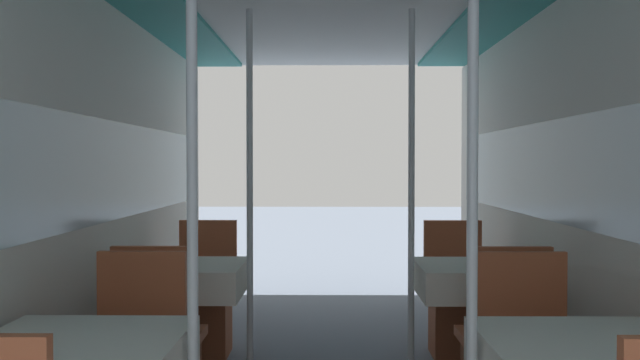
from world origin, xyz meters
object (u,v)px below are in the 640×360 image
support_pole_left_1 (250,197)px  dining_table_right_1 (476,283)px  support_pole_left_0 (192,221)px  chair_right_far_1 (456,314)px  dining_table_left_1 (186,282)px  support_pole_right_0 (472,222)px  chair_left_far_1 (204,313)px  support_pole_right_1 (411,197)px

support_pole_left_1 → dining_table_right_1: (1.34, 0.00, -0.51)m
support_pole_left_0 → chair_right_far_1: (1.34, 2.42, -0.83)m
support_pole_left_0 → support_pole_left_1: same height
dining_table_left_1 → support_pole_left_1: bearing=0.0°
support_pole_right_0 → dining_table_right_1: (0.38, 1.78, -0.51)m
chair_left_far_1 → chair_right_far_1: size_ratio=1.00×
dining_table_right_1 → chair_right_far_1: 0.71m
support_pole_left_1 → support_pole_right_1: 0.96m
support_pole_left_1 → chair_right_far_1: 1.70m
support_pole_right_1 → chair_right_far_1: bearing=58.8°
chair_left_far_1 → support_pole_right_1: support_pole_right_1 is taller
support_pole_left_0 → dining_table_left_1: support_pole_left_0 is taller
dining_table_left_1 → chair_right_far_1: 1.87m
support_pole_left_0 → support_pole_right_1: (0.96, 1.78, 0.00)m
dining_table_right_1 → chair_left_far_1: bearing=159.8°
support_pole_right_0 → dining_table_right_1: 1.89m
chair_left_far_1 → support_pole_right_1: size_ratio=0.41×
dining_table_left_1 → dining_table_right_1: same height
support_pole_left_0 → chair_left_far_1: (-0.38, 2.42, -0.83)m
support_pole_left_1 → dining_table_right_1: size_ratio=3.12×
support_pole_right_0 → support_pole_left_1: bearing=118.3°
support_pole_left_1 → dining_table_right_1: 1.43m
support_pole_left_0 → dining_table_left_1: (-0.38, 1.78, -0.51)m
support_pole_left_1 → support_pole_right_0: (0.96, -1.78, 0.00)m
support_pole_left_1 → dining_table_left_1: bearing=180.0°
support_pole_left_1 → support_pole_right_0: size_ratio=1.00×
support_pole_left_0 → support_pole_right_1: bearing=61.7°
support_pole_left_0 → support_pole_left_1: 1.78m
support_pole_left_1 → support_pole_left_0: bearing=-90.0°
dining_table_left_1 → chair_right_far_1: bearing=20.2°
dining_table_left_1 → chair_left_far_1: size_ratio=0.78×
support_pole_left_0 → chair_left_far_1: bearing=99.0°
support_pole_left_0 → chair_left_far_1: 2.58m
dining_table_left_1 → support_pole_right_1: (1.34, 0.00, 0.51)m
support_pole_right_1 → chair_left_far_1: bearing=154.7°
support_pole_left_0 → dining_table_right_1: support_pole_left_0 is taller
dining_table_left_1 → dining_table_right_1: size_ratio=1.00×
chair_right_far_1 → support_pole_right_1: (-0.38, -0.63, 0.83)m
dining_table_left_1 → chair_left_far_1: chair_left_far_1 is taller
dining_table_right_1 → chair_right_far_1: bearing=90.0°
support_pole_left_1 → support_pole_right_0: bearing=-61.7°
support_pole_left_0 → support_pole_right_1: same height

